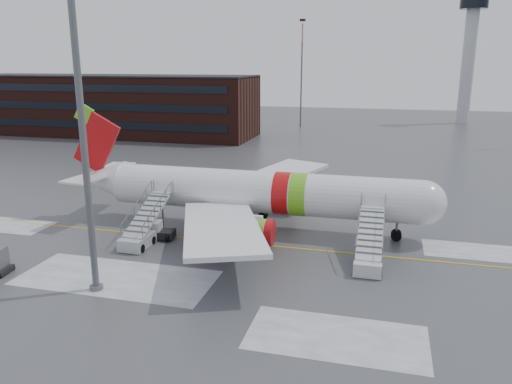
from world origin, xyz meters
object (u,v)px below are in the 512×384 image
(airstair_aft, at_px, (141,232))
(pushback_tug, at_px, (157,231))
(light_mast_near, at_px, (77,71))
(airliner, at_px, (252,192))
(airstair_fwd, at_px, (369,253))

(airstair_aft, xyz_separation_m, pushback_tug, (0.63, 1.61, -0.38))
(pushback_tug, height_order, light_mast_near, light_mast_near)
(airliner, bearing_deg, airstair_aft, -140.17)
(pushback_tug, xyz_separation_m, light_mast_near, (0.45, -10.27, 13.69))
(airstair_aft, bearing_deg, airstair_fwd, 0.00)
(airliner, distance_m, airstair_aft, 10.47)
(airliner, bearing_deg, pushback_tug, -145.65)
(light_mast_near, bearing_deg, airliner, 66.02)
(airstair_fwd, bearing_deg, pushback_tug, 174.91)
(airliner, xyz_separation_m, light_mast_near, (-6.76, -15.20, 10.96))
(airstair_aft, bearing_deg, light_mast_near, -82.90)
(pushback_tug, bearing_deg, airstair_aft, -111.35)
(airstair_aft, height_order, light_mast_near, light_mast_near)
(airstair_fwd, xyz_separation_m, airstair_aft, (-18.72, 0.00, 0.00))
(airstair_aft, height_order, pushback_tug, airstair_aft)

